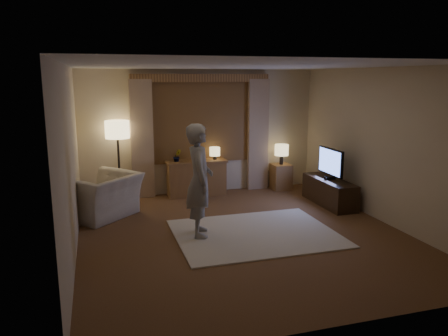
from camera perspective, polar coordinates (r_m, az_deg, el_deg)
name	(u,v)px	position (r m, az deg, el deg)	size (l,w,h in m)	color
room	(233,146)	(7.12, 1.25, 2.89)	(5.04, 5.54, 2.64)	brown
rug	(255,233)	(7.01, 4.08, -8.49)	(2.50, 2.00, 0.02)	beige
sideboard	(196,179)	(9.16, -3.62, -1.41)	(1.20, 0.40, 0.70)	brown
picture_frame	(196,158)	(9.07, -3.65, 1.36)	(0.16, 0.02, 0.20)	brown
plant	(177,156)	(8.98, -6.15, 1.54)	(0.17, 0.13, 0.30)	#999999
table_lamp_sideboard	(215,152)	(9.14, -1.22, 2.10)	(0.22, 0.22, 0.30)	black
floor_lamp	(117,134)	(8.77, -13.74, 4.34)	(0.47, 0.47, 1.61)	black
armchair	(102,196)	(7.99, -15.69, -3.54)	(1.18, 1.03, 0.77)	beige
side_table	(281,177)	(9.72, 7.44, -1.14)	(0.40, 0.40, 0.56)	brown
table_lamp_side	(282,150)	(9.60, 7.53, 2.28)	(0.30, 0.30, 0.44)	black
tv_stand	(329,192)	(8.74, 13.57, -3.04)	(0.45, 1.40, 0.50)	black
tv	(331,162)	(8.61, 13.75, 0.72)	(0.20, 0.84, 0.60)	black
person	(199,180)	(6.67, -3.23, -1.62)	(0.63, 0.42, 1.74)	#9C9990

